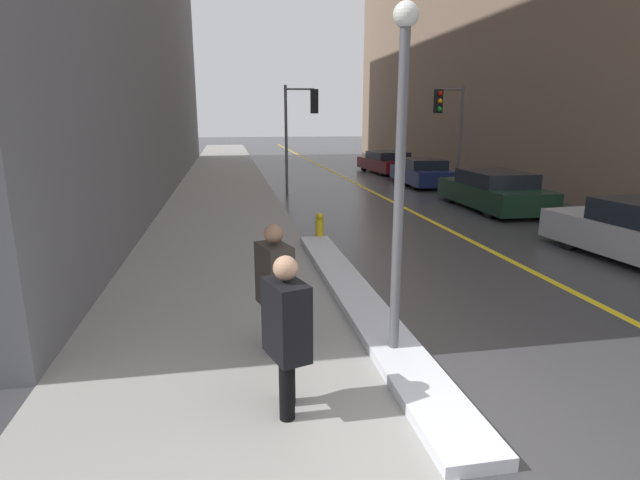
# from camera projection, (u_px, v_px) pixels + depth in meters

# --- Properties ---
(ground_plane) EXTENTS (160.00, 160.00, 0.00)m
(ground_plane) POSITION_uv_depth(u_px,v_px,m) (447.00, 461.00, 4.37)
(ground_plane) COLOR #38383A
(sidewalk_slab) EXTENTS (4.00, 80.00, 0.01)m
(sidewalk_slab) POSITION_uv_depth(u_px,v_px,m) (223.00, 200.00, 18.35)
(sidewalk_slab) COLOR gray
(sidewalk_slab) RESTS_ON ground
(road_centre_stripe) EXTENTS (0.16, 80.00, 0.00)m
(road_centre_stripe) POSITION_uv_depth(u_px,v_px,m) (380.00, 195.00, 19.40)
(road_centre_stripe) COLOR gold
(road_centre_stripe) RESTS_ON ground
(snow_bank_curb) EXTENTS (0.66, 8.32, 0.14)m
(snow_bank_curb) POSITION_uv_depth(u_px,v_px,m) (357.00, 298.00, 8.13)
(snow_bank_curb) COLOR silver
(snow_bank_curb) RESTS_ON ground
(lamp_post) EXTENTS (0.28, 0.28, 4.14)m
(lamp_post) POSITION_uv_depth(u_px,v_px,m) (401.00, 153.00, 5.68)
(lamp_post) COLOR #515156
(lamp_post) RESTS_ON ground
(traffic_light_near) EXTENTS (1.31, 0.33, 4.16)m
(traffic_light_near) POSITION_uv_depth(u_px,v_px,m) (303.00, 116.00, 19.20)
(traffic_light_near) COLOR #515156
(traffic_light_near) RESTS_ON ground
(traffic_light_far) EXTENTS (1.31, 0.42, 4.17)m
(traffic_light_far) POSITION_uv_depth(u_px,v_px,m) (448.00, 116.00, 19.66)
(traffic_light_far) COLOR #515156
(traffic_light_far) RESTS_ON ground
(pedestrian_in_glasses) EXTENTS (0.46, 0.61, 1.66)m
(pedestrian_in_glasses) POSITION_uv_depth(u_px,v_px,m) (286.00, 328.00, 4.88)
(pedestrian_in_glasses) COLOR black
(pedestrian_in_glasses) RESTS_ON ground
(pedestrian_trailing) EXTENTS (0.47, 0.61, 1.68)m
(pedestrian_trailing) POSITION_uv_depth(u_px,v_px,m) (275.00, 282.00, 6.21)
(pedestrian_trailing) COLOR black
(pedestrian_trailing) RESTS_ON ground
(parked_car_dark_green) EXTENTS (1.96, 4.66, 1.25)m
(parked_car_dark_green) POSITION_uv_depth(u_px,v_px,m) (493.00, 191.00, 16.40)
(parked_car_dark_green) COLOR black
(parked_car_dark_green) RESTS_ON ground
(parked_car_navy) EXTENTS (1.84, 4.20, 1.19)m
(parked_car_navy) POSITION_uv_depth(u_px,v_px,m) (422.00, 173.00, 22.24)
(parked_car_navy) COLOR navy
(parked_car_navy) RESTS_ON ground
(parked_car_maroon) EXTENTS (2.25, 4.58, 1.17)m
(parked_car_maroon) POSITION_uv_depth(u_px,v_px,m) (387.00, 162.00, 27.46)
(parked_car_maroon) COLOR #600F14
(parked_car_maroon) RESTS_ON ground
(fire_hydrant) EXTENTS (0.20, 0.20, 0.70)m
(fire_hydrant) POSITION_uv_depth(u_px,v_px,m) (320.00, 227.00, 12.12)
(fire_hydrant) COLOR gold
(fire_hydrant) RESTS_ON ground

